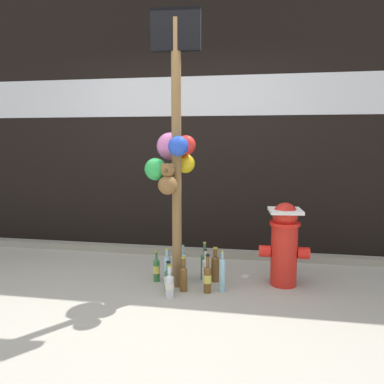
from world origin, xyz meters
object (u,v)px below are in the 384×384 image
Objects in this scene: bottle_8 at (170,285)px; bottle_10 at (167,269)px; fire_hydrant at (284,242)px; bottle_5 at (156,269)px; bottle_6 at (204,265)px; bottle_0 at (215,267)px; bottle_4 at (182,265)px; bottle_9 at (183,277)px; bottle_1 at (208,278)px; bottle_7 at (206,270)px; bottle_2 at (168,280)px; bottle_3 at (222,274)px; memorial_post at (174,139)px.

bottle_10 is (-0.09, 0.29, 0.04)m from bottle_8.
fire_hydrant reaches higher than bottle_5.
fire_hydrant is at bearing -0.20° from bottle_6.
bottle_0 is 0.33m from bottle_4.
bottle_6 is at bearing 10.17° from bottle_4.
bottle_5 is at bearing -159.65° from bottle_4.
bottle_0 is at bearing 1.14° from bottle_4.
bottle_9 reaches higher than bottle_8.
bottle_4 is (-0.29, 0.29, 0.01)m from bottle_1.
bottle_8 is at bearing -116.46° from bottle_6.
bottle_7 is 0.27m from bottle_9.
bottle_8 is at bearing -120.58° from bottle_9.
bottle_2 is 0.50m from bottle_3.
bottle_3 is at bearing -52.64° from bottle_6.
fire_hydrant is 1.15m from bottle_2.
bottle_9 is (0.07, -0.29, -0.02)m from bottle_4.
bottle_10 is (-1.10, -0.19, -0.27)m from fire_hydrant.
bottle_8 is (-0.45, -0.22, -0.05)m from bottle_3.
bottle_3 reaches higher than bottle_1.
bottle_5 is at bearing -164.36° from bottle_6.
fire_hydrant is at bearing 25.11° from bottle_3.
memorial_post is 1.28m from bottle_9.
bottle_3 is at bearing -154.89° from fire_hydrant.
bottle_7 is (-0.18, 0.14, -0.02)m from bottle_3.
bottle_0 is 0.12m from bottle_7.
bottle_10 is (-0.12, -0.15, -0.00)m from bottle_4.
bottle_10 is (-0.33, -0.19, 0.00)m from bottle_6.
memorial_post reaches higher than bottle_3.
bottle_4 is at bearing 52.56° from bottle_10.
bottle_6 is (-0.11, 0.03, 0.00)m from bottle_0.
bottle_0 is at bearing 40.58° from bottle_2.
bottle_1 is 0.43m from bottle_10.
bottle_4 is at bearing -177.89° from fire_hydrant.
bottle_6 is 1.07× the size of bottle_10.
fire_hydrant is (1.03, 0.19, -0.98)m from memorial_post.
bottle_5 is (-0.57, -0.10, -0.02)m from bottle_0.
bottle_3 is at bearing -28.38° from bottle_4.
bottle_3 is at bearing -8.02° from bottle_10.
bottle_10 is at bearing 143.82° from bottle_9.
bottle_3 reaches higher than bottle_7.
bottle_4 is (-0.33, -0.01, 0.01)m from bottle_0.
bottle_0 is at bearing -16.34° from bottle_6.
fire_hydrant is 0.80m from bottle_7.
bottle_10 reaches higher than bottle_9.
bottle_3 is at bearing -68.40° from bottle_0.
bottle_6 is 0.39m from bottle_10.
bottle_0 reaches higher than bottle_8.
bottle_7 is at bearing -19.04° from bottle_4.
memorial_post is at bearing -105.23° from bottle_4.
bottle_3 is (0.13, 0.06, 0.02)m from bottle_1.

